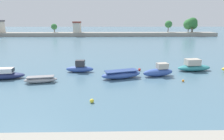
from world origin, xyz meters
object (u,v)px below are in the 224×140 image
(moored_boat_2, at_px, (4,75))
(moored_boat_4, at_px, (80,68))
(moored_boat_7, at_px, (194,66))
(moored_boat_6, at_px, (159,71))
(mooring_buoy_4, at_px, (92,101))
(mooring_buoy_3, at_px, (183,81))
(mooring_buoy_1, at_px, (139,70))
(moored_boat_3, at_px, (41,80))
(moored_boat_5, at_px, (121,74))

(moored_boat_2, height_order, moored_boat_4, moored_boat_4)
(moored_boat_4, relative_size, moored_boat_7, 0.77)
(moored_boat_2, relative_size, moored_boat_6, 1.17)
(moored_boat_4, bearing_deg, mooring_buoy_4, -74.42)
(moored_boat_7, distance_m, mooring_buoy_3, 6.56)
(mooring_buoy_1, height_order, mooring_buoy_3, mooring_buoy_1)
(mooring_buoy_3, bearing_deg, moored_boat_4, 160.24)
(moored_boat_4, xyz_separation_m, mooring_buoy_1, (9.19, 0.48, -0.43))
(moored_boat_4, height_order, mooring_buoy_3, moored_boat_4)
(moored_boat_4, bearing_deg, moored_boat_3, -129.26)
(moored_boat_6, xyz_separation_m, mooring_buoy_4, (-8.72, -8.68, -0.49))
(moored_boat_6, bearing_deg, moored_boat_3, 176.00)
(moored_boat_2, height_order, mooring_buoy_4, moored_boat_2)
(moored_boat_6, distance_m, mooring_buoy_1, 3.66)
(moored_boat_3, xyz_separation_m, moored_boat_7, (21.90, 5.27, 0.29))
(moored_boat_4, relative_size, mooring_buoy_3, 13.83)
(moored_boat_2, relative_size, mooring_buoy_1, 12.96)
(moored_boat_5, distance_m, mooring_buoy_1, 4.87)
(moored_boat_2, bearing_deg, moored_boat_3, -24.60)
(moored_boat_7, relative_size, mooring_buoy_3, 17.95)
(moored_boat_3, height_order, mooring_buoy_3, moored_boat_3)
(moored_boat_4, relative_size, mooring_buoy_4, 10.39)
(moored_boat_2, height_order, moored_boat_6, moored_boat_6)
(moored_boat_7, bearing_deg, moored_boat_3, -172.47)
(moored_boat_2, xyz_separation_m, moored_boat_6, (21.13, 0.78, 0.15))
(moored_boat_2, distance_m, moored_boat_5, 15.78)
(moored_boat_7, bearing_deg, mooring_buoy_4, -148.51)
(moored_boat_2, height_order, mooring_buoy_1, moored_boat_2)
(moored_boat_3, relative_size, moored_boat_7, 0.78)
(moored_boat_5, bearing_deg, moored_boat_6, -7.35)
(moored_boat_2, xyz_separation_m, moored_boat_3, (5.44, -1.72, -0.14))
(moored_boat_4, relative_size, mooring_buoy_1, 9.97)
(moored_boat_5, xyz_separation_m, mooring_buoy_1, (3.11, 3.73, -0.32))
(moored_boat_3, height_order, moored_boat_7, moored_boat_7)
(mooring_buoy_1, distance_m, mooring_buoy_3, 7.24)
(mooring_buoy_1, xyz_separation_m, mooring_buoy_3, (4.73, -5.48, -0.06))
(moored_boat_6, bearing_deg, moored_boat_5, 176.09)
(moored_boat_3, bearing_deg, moored_boat_4, 39.66)
(moored_boat_2, distance_m, mooring_buoy_3, 23.70)
(moored_boat_2, xyz_separation_m, mooring_buoy_3, (23.63, -1.84, -0.38))
(moored_boat_6, bearing_deg, moored_boat_7, 10.91)
(moored_boat_4, height_order, mooring_buoy_4, moored_boat_4)
(moored_boat_3, relative_size, mooring_buoy_4, 10.48)
(moored_boat_6, relative_size, moored_boat_7, 0.86)
(moored_boat_2, height_order, moored_boat_3, moored_boat_2)
(moored_boat_7, bearing_deg, mooring_buoy_1, 173.33)
(moored_boat_4, bearing_deg, mooring_buoy_1, 4.83)
(moored_boat_7, distance_m, mooring_buoy_4, 18.82)
(moored_boat_3, distance_m, moored_boat_6, 15.89)
(moored_boat_5, distance_m, mooring_buoy_4, 8.52)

